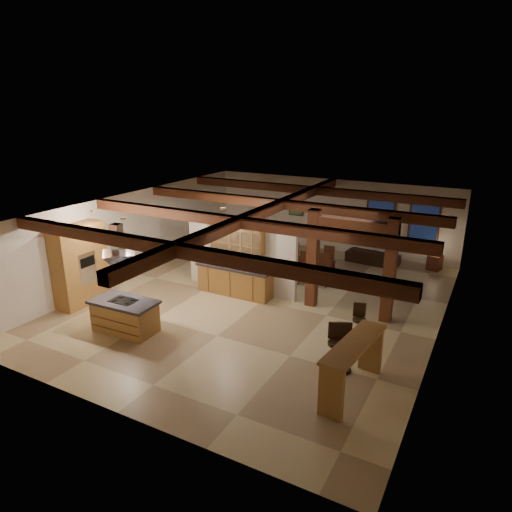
{
  "coord_description": "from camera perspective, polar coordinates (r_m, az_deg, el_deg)",
  "views": [
    {
      "loc": [
        5.88,
        -11.26,
        5.65
      ],
      "look_at": [
        -0.46,
        0.5,
        1.23
      ],
      "focal_mm": 32.0,
      "sensor_mm": 36.0,
      "label": 1
    }
  ],
  "objects": [
    {
      "name": "partition_wall",
      "position": [
        14.36,
        -1.88,
        -0.19
      ],
      "size": [
        3.8,
        0.18,
        2.2
      ],
      "primitive_type": "cube",
      "color": "beige",
      "rests_on": "ground"
    },
    {
      "name": "room_walls",
      "position": [
        13.27,
        0.74,
        1.35
      ],
      "size": [
        12.0,
        12.0,
        12.0
      ],
      "color": "beige",
      "rests_on": "ground"
    },
    {
      "name": "bar_stool_c",
      "position": [
        11.65,
        12.73,
        -8.28
      ],
      "size": [
        0.38,
        0.4,
        1.04
      ],
      "color": "black",
      "rests_on": "ground"
    },
    {
      "name": "recessed_cans",
      "position": [
        12.86,
        -13.44,
        5.31
      ],
      "size": [
        3.16,
        2.46,
        0.03
      ],
      "color": "silver",
      "rests_on": "room_walls"
    },
    {
      "name": "timber_posts",
      "position": [
        12.83,
        11.73,
        0.28
      ],
      "size": [
        2.5,
        0.3,
        2.9
      ],
      "color": "#402110",
      "rests_on": "ground"
    },
    {
      "name": "bar_counter",
      "position": [
        9.66,
        12.07,
        -12.47
      ],
      "size": [
        0.8,
        2.24,
        1.15
      ],
      "color": "olive",
      "rests_on": "ground"
    },
    {
      "name": "dining_table",
      "position": [
        15.8,
        6.5,
        -1.63
      ],
      "size": [
        1.85,
        1.29,
        0.59
      ],
      "primitive_type": "imported",
      "rotation": [
        0.0,
        0.0,
        0.23
      ],
      "color": "#381E0E",
      "rests_on": "ground"
    },
    {
      "name": "bar_stool_b",
      "position": [
        10.37,
        9.9,
        -11.27
      ],
      "size": [
        0.43,
        0.44,
        1.14
      ],
      "color": "black",
      "rests_on": "ground"
    },
    {
      "name": "dining_chairs",
      "position": [
        15.72,
        6.54,
        -0.78
      ],
      "size": [
        1.87,
        1.87,
        1.07
      ],
      "color": "#402110",
      "rests_on": "ground"
    },
    {
      "name": "sofa",
      "position": [
        17.68,
        14.39,
        0.02
      ],
      "size": [
        1.99,
        0.92,
        0.56
      ],
      "primitive_type": "imported",
      "rotation": [
        0.0,
        0.0,
        3.05
      ],
      "color": "black",
      "rests_on": "ground"
    },
    {
      "name": "pantry_cabinet",
      "position": [
        14.35,
        -21.12,
        -1.05
      ],
      "size": [
        0.67,
        1.6,
        2.4
      ],
      "color": "olive",
      "rests_on": "ground"
    },
    {
      "name": "side_table",
      "position": [
        17.63,
        21.43,
        -0.76
      ],
      "size": [
        0.54,
        0.54,
        0.55
      ],
      "primitive_type": "cube",
      "rotation": [
        0.0,
        0.0,
        -0.26
      ],
      "color": "#402110",
      "rests_on": "ground"
    },
    {
      "name": "upper_display_cabinet",
      "position": [
        13.98,
        -2.3,
        2.51
      ],
      "size": [
        1.8,
        0.36,
        0.95
      ],
      "color": "olive",
      "rests_on": "partition_wall"
    },
    {
      "name": "back_windows",
      "position": [
        17.95,
        17.73,
        4.05
      ],
      "size": [
        2.7,
        0.07,
        1.7
      ],
      "color": "#402110",
      "rests_on": "room_walls"
    },
    {
      "name": "ground",
      "position": [
        13.9,
        0.71,
        -5.69
      ],
      "size": [
        12.0,
        12.0,
        0.0
      ],
      "primitive_type": "plane",
      "color": "#C8B885",
      "rests_on": "ground"
    },
    {
      "name": "table_lamp",
      "position": [
        17.48,
        21.63,
        0.87
      ],
      "size": [
        0.3,
        0.3,
        0.36
      ],
      "color": "black",
      "rests_on": "side_table"
    },
    {
      "name": "range_hood",
      "position": [
        11.98,
        -16.62,
        -1.32
      ],
      "size": [
        1.1,
        1.1,
        1.4
      ],
      "color": "silver",
      "rests_on": "room_walls"
    },
    {
      "name": "back_counter",
      "position": [
        14.26,
        -2.64,
        -3.01
      ],
      "size": [
        2.5,
        0.66,
        0.94
      ],
      "color": "olive",
      "rests_on": "ground"
    },
    {
      "name": "microwave",
      "position": [
        13.64,
        0.57,
        -1.39
      ],
      "size": [
        0.45,
        0.33,
        0.23
      ],
      "primitive_type": "imported",
      "rotation": [
        0.0,
        0.0,
        3.02
      ],
      "color": "silver",
      "rests_on": "back_counter"
    },
    {
      "name": "kitchen_island",
      "position": [
        12.48,
        -16.06,
        -7.15
      ],
      "size": [
        1.78,
        0.99,
        0.87
      ],
      "color": "olive",
      "rests_on": "ground"
    },
    {
      "name": "ceiling_beams",
      "position": [
        13.02,
        0.76,
        5.47
      ],
      "size": [
        10.0,
        12.0,
        0.28
      ],
      "color": "#402110",
      "rests_on": "room_walls"
    },
    {
      "name": "bar_stool_a",
      "position": [
        10.47,
        10.92,
        -11.12
      ],
      "size": [
        0.41,
        0.42,
        1.11
      ],
      "color": "black",
      "rests_on": "ground"
    },
    {
      "name": "framed_art",
      "position": [
        19.12,
        5.04,
        6.3
      ],
      "size": [
        0.65,
        0.05,
        0.85
      ],
      "color": "#402110",
      "rests_on": "room_walls"
    }
  ]
}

